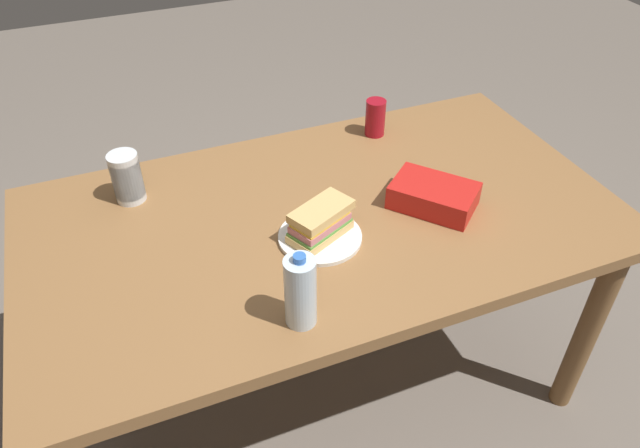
{
  "coord_description": "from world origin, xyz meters",
  "views": [
    {
      "loc": [
        -0.5,
        -1.21,
        1.8
      ],
      "look_at": [
        -0.05,
        -0.09,
        0.82
      ],
      "focal_mm": 33.54,
      "sensor_mm": 36.0,
      "label": 1
    }
  ],
  "objects_px": {
    "water_bottle_tall": "(300,292)",
    "plastic_cup_stack": "(127,177)",
    "sandwich": "(320,222)",
    "soda_can_red": "(375,118)",
    "chip_bag": "(433,196)",
    "dining_table": "(323,239)",
    "paper_plate": "(320,237)"
  },
  "relations": [
    {
      "from": "dining_table",
      "to": "water_bottle_tall",
      "type": "xyz_separation_m",
      "value": [
        -0.19,
        -0.34,
        0.19
      ]
    },
    {
      "from": "paper_plate",
      "to": "dining_table",
      "type": "bearing_deg",
      "value": 63.77
    },
    {
      "from": "paper_plate",
      "to": "plastic_cup_stack",
      "type": "xyz_separation_m",
      "value": [
        -0.44,
        0.37,
        0.07
      ]
    },
    {
      "from": "plastic_cup_stack",
      "to": "sandwich",
      "type": "bearing_deg",
      "value": -39.54
    },
    {
      "from": "water_bottle_tall",
      "to": "plastic_cup_stack",
      "type": "xyz_separation_m",
      "value": [
        -0.29,
        0.62,
        -0.02
      ]
    },
    {
      "from": "paper_plate",
      "to": "sandwich",
      "type": "relative_size",
      "value": 1.11
    },
    {
      "from": "paper_plate",
      "to": "soda_can_red",
      "type": "height_order",
      "value": "soda_can_red"
    },
    {
      "from": "soda_can_red",
      "to": "chip_bag",
      "type": "xyz_separation_m",
      "value": [
        -0.02,
        -0.42,
        -0.03
      ]
    },
    {
      "from": "soda_can_red",
      "to": "chip_bag",
      "type": "bearing_deg",
      "value": -92.86
    },
    {
      "from": "dining_table",
      "to": "plastic_cup_stack",
      "type": "xyz_separation_m",
      "value": [
        -0.48,
        0.27,
        0.17
      ]
    },
    {
      "from": "sandwich",
      "to": "soda_can_red",
      "type": "distance_m",
      "value": 0.57
    },
    {
      "from": "paper_plate",
      "to": "plastic_cup_stack",
      "type": "bearing_deg",
      "value": 140.04
    },
    {
      "from": "dining_table",
      "to": "plastic_cup_stack",
      "type": "height_order",
      "value": "plastic_cup_stack"
    },
    {
      "from": "chip_bag",
      "to": "paper_plate",
      "type": "bearing_deg",
      "value": 51.97
    },
    {
      "from": "chip_bag",
      "to": "water_bottle_tall",
      "type": "distance_m",
      "value": 0.57
    },
    {
      "from": "sandwich",
      "to": "water_bottle_tall",
      "type": "bearing_deg",
      "value": -120.61
    },
    {
      "from": "paper_plate",
      "to": "sandwich",
      "type": "xyz_separation_m",
      "value": [
        0.0,
        0.0,
        0.05
      ]
    },
    {
      "from": "paper_plate",
      "to": "plastic_cup_stack",
      "type": "height_order",
      "value": "plastic_cup_stack"
    },
    {
      "from": "dining_table",
      "to": "soda_can_red",
      "type": "height_order",
      "value": "soda_can_red"
    },
    {
      "from": "soda_can_red",
      "to": "water_bottle_tall",
      "type": "bearing_deg",
      "value": -127.23
    },
    {
      "from": "chip_bag",
      "to": "plastic_cup_stack",
      "type": "relative_size",
      "value": 1.54
    },
    {
      "from": "chip_bag",
      "to": "plastic_cup_stack",
      "type": "xyz_separation_m",
      "value": [
        -0.79,
        0.35,
        0.04
      ]
    },
    {
      "from": "soda_can_red",
      "to": "water_bottle_tall",
      "type": "height_order",
      "value": "water_bottle_tall"
    },
    {
      "from": "chip_bag",
      "to": "water_bottle_tall",
      "type": "relative_size",
      "value": 1.16
    },
    {
      "from": "soda_can_red",
      "to": "chip_bag",
      "type": "height_order",
      "value": "soda_can_red"
    },
    {
      "from": "paper_plate",
      "to": "soda_can_red",
      "type": "xyz_separation_m",
      "value": [
        0.37,
        0.43,
        0.05
      ]
    },
    {
      "from": "chip_bag",
      "to": "water_bottle_tall",
      "type": "height_order",
      "value": "water_bottle_tall"
    },
    {
      "from": "plastic_cup_stack",
      "to": "dining_table",
      "type": "bearing_deg",
      "value": -29.42
    },
    {
      "from": "sandwich",
      "to": "water_bottle_tall",
      "type": "distance_m",
      "value": 0.3
    },
    {
      "from": "paper_plate",
      "to": "sandwich",
      "type": "distance_m",
      "value": 0.05
    },
    {
      "from": "chip_bag",
      "to": "plastic_cup_stack",
      "type": "height_order",
      "value": "plastic_cup_stack"
    },
    {
      "from": "paper_plate",
      "to": "chip_bag",
      "type": "xyz_separation_m",
      "value": [
        0.35,
        0.01,
        0.03
      ]
    }
  ]
}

